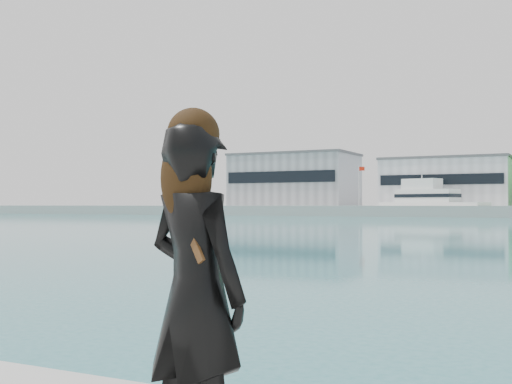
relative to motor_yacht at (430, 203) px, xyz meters
The scene contains 5 objects.
warehouse_grey_left 34.42m from the motor_yacht, 160.04° to the left, with size 26.52×16.36×11.50m.
warehouse_white 12.38m from the motor_yacht, 84.98° to the left, with size 24.48×15.35×9.50m.
flagpole_left 16.08m from the motor_yacht, 162.72° to the left, with size 1.28×0.16×8.00m.
motor_yacht is the anchor object (origin of this frame).
woman 118.73m from the motor_yacht, 79.04° to the right, with size 0.75×0.59×1.90m.
Camera 1 is at (1.35, -3.05, 2.17)m, focal length 45.00 mm.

